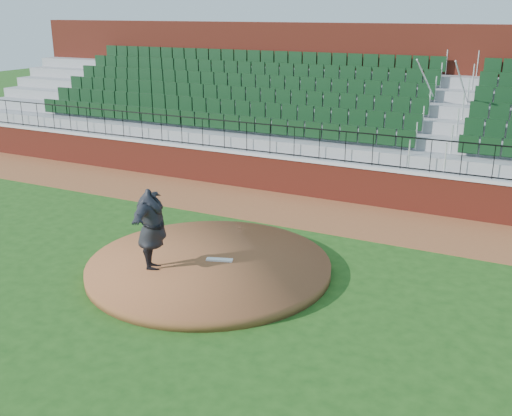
% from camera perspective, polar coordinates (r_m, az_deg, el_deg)
% --- Properties ---
extents(ground, '(90.00, 90.00, 0.00)m').
position_cam_1_polar(ground, '(14.19, -2.75, -6.70)').
color(ground, '#1D4914').
rests_on(ground, ground).
extents(warning_track, '(34.00, 3.20, 0.01)m').
position_cam_1_polar(warning_track, '(18.73, 5.39, -0.40)').
color(warning_track, brown).
rests_on(warning_track, ground).
extents(field_wall, '(34.00, 0.35, 1.20)m').
position_cam_1_polar(field_wall, '(19.99, 7.13, 2.54)').
color(field_wall, maroon).
rests_on(field_wall, ground).
extents(wall_cap, '(34.00, 0.45, 0.10)m').
position_cam_1_polar(wall_cap, '(19.82, 7.21, 4.34)').
color(wall_cap, '#B7B7B7').
rests_on(wall_cap, field_wall).
extents(wall_railing, '(34.00, 0.05, 1.00)m').
position_cam_1_polar(wall_railing, '(19.70, 7.27, 5.90)').
color(wall_railing, black).
rests_on(wall_railing, wall_cap).
extents(seating_stands, '(34.00, 5.10, 4.60)m').
position_cam_1_polar(seating_stands, '(22.14, 9.75, 8.48)').
color(seating_stands, gray).
rests_on(seating_stands, ground).
extents(concourse_wall, '(34.00, 0.50, 5.50)m').
position_cam_1_polar(concourse_wall, '(24.74, 11.79, 10.43)').
color(concourse_wall, maroon).
rests_on(concourse_wall, ground).
extents(pitchers_mound, '(5.84, 5.84, 0.25)m').
position_cam_1_polar(pitchers_mound, '(14.54, -4.47, -5.55)').
color(pitchers_mound, brown).
rests_on(pitchers_mound, ground).
extents(pitching_rubber, '(0.66, 0.35, 0.04)m').
position_cam_1_polar(pitching_rubber, '(14.52, -3.49, -4.93)').
color(pitching_rubber, white).
rests_on(pitching_rubber, pitchers_mound).
extents(pitcher, '(1.62, 2.43, 1.94)m').
position_cam_1_polar(pitcher, '(13.94, -9.90, -1.99)').
color(pitcher, black).
rests_on(pitcher, pitchers_mound).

